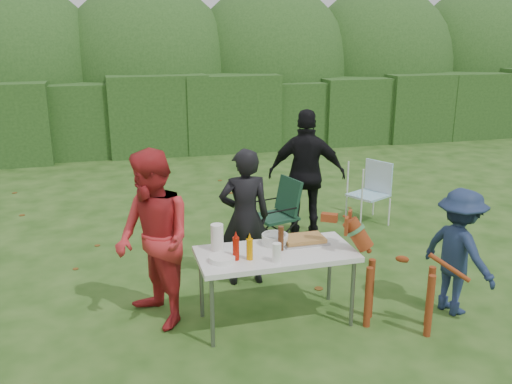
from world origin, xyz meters
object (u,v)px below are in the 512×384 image
object	(u,v)px
camping_chair	(275,213)
lawn_chair	(368,193)
mustard_bottle	(250,249)
paper_towel_roll	(217,237)
person_cook	(245,217)
person_red_jacket	(154,240)
child	(459,252)
person_black_puffy	(307,175)
beer_bottle	(281,238)
dog	(401,275)
folding_table	(276,257)
ketchup_bottle	(236,249)

from	to	relation	value
camping_chair	lawn_chair	distance (m)	1.69
mustard_bottle	paper_towel_roll	bearing A→B (deg)	129.67
person_cook	camping_chair	bearing A→B (deg)	-120.37
person_red_jacket	child	bearing A→B (deg)	56.65
person_black_puffy	mustard_bottle	size ratio (longest dim) A/B	8.84
person_cook	child	distance (m)	2.24
person_cook	beer_bottle	bearing A→B (deg)	101.83
dog	camping_chair	xyz separation A→B (m)	(-0.53, 2.29, -0.08)
paper_towel_roll	lawn_chair	bearing A→B (deg)	39.34
folding_table	person_cook	world-z (taller)	person_cook
person_red_jacket	person_black_puffy	size ratio (longest dim) A/B	0.98
person_cook	child	bearing A→B (deg)	151.36
folding_table	ketchup_bottle	world-z (taller)	ketchup_bottle
person_red_jacket	camping_chair	bearing A→B (deg)	110.84
person_black_puffy	child	distance (m)	2.50
person_black_puffy	ketchup_bottle	xyz separation A→B (m)	(-1.50, -2.19, -0.03)
child	mustard_bottle	size ratio (longest dim) A/B	6.46
child	lawn_chair	bearing A→B (deg)	-22.41
mustard_bottle	beer_bottle	size ratio (longest dim) A/B	0.83
mustard_bottle	child	bearing A→B (deg)	-4.51
ketchup_bottle	lawn_chair	bearing A→B (deg)	43.83
folding_table	lawn_chair	bearing A→B (deg)	47.76
lawn_chair	person_red_jacket	bearing A→B (deg)	6.47
person_cook	camping_chair	xyz separation A→B (m)	(0.66, 0.97, -0.33)
lawn_chair	ketchup_bottle	xyz separation A→B (m)	(-2.60, -2.50, 0.40)
person_black_puffy	camping_chair	xyz separation A→B (m)	(-0.51, -0.22, -0.43)
person_black_puffy	beer_bottle	size ratio (longest dim) A/B	7.36
dog	mustard_bottle	size ratio (longest dim) A/B	5.62
person_cook	person_black_puffy	xyz separation A→B (m)	(1.17, 1.18, 0.11)
folding_table	dog	world-z (taller)	dog
dog	lawn_chair	world-z (taller)	dog
lawn_chair	beer_bottle	world-z (taller)	beer_bottle
child	mustard_bottle	world-z (taller)	child
dog	mustard_bottle	distance (m)	1.46
folding_table	paper_towel_roll	size ratio (longest dim) A/B	5.77
camping_chair	paper_towel_roll	xyz separation A→B (m)	(-1.12, -1.71, 0.42)
beer_bottle	camping_chair	bearing A→B (deg)	74.12
beer_bottle	person_red_jacket	bearing A→B (deg)	166.86
person_red_jacket	dog	world-z (taller)	person_red_jacket
person_black_puffy	ketchup_bottle	world-z (taller)	person_black_puffy
person_red_jacket	paper_towel_roll	bearing A→B (deg)	56.56
mustard_bottle	person_black_puffy	bearing A→B (deg)	58.06
person_red_jacket	lawn_chair	size ratio (longest dim) A/B	1.90
person_black_puffy	beer_bottle	world-z (taller)	person_black_puffy
person_black_puffy	mustard_bottle	distance (m)	2.61
person_black_puffy	lawn_chair	bearing A→B (deg)	-142.66
child	mustard_bottle	distance (m)	2.12
person_black_puffy	child	size ratio (longest dim) A/B	1.37
lawn_chair	ketchup_bottle	bearing A→B (deg)	17.70
child	ketchup_bottle	bearing A→B (deg)	70.69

